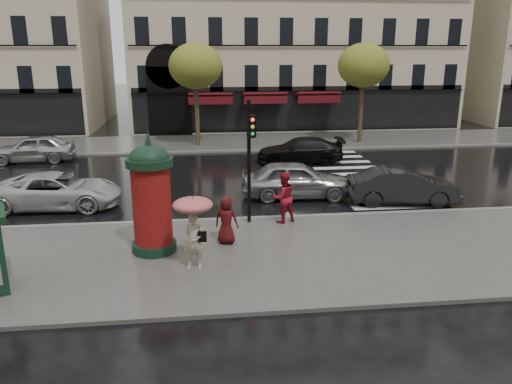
{
  "coord_description": "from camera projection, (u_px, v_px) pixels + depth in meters",
  "views": [
    {
      "loc": [
        -1.98,
        -14.77,
        6.31
      ],
      "look_at": [
        -0.07,
        1.5,
        1.56
      ],
      "focal_mm": 35.0,
      "sensor_mm": 36.0,
      "label": 1
    }
  ],
  "objects": [
    {
      "name": "woman_red",
      "position": [
        283.0,
        197.0,
        18.18
      ],
      "size": [
        1.1,
        0.98,
        1.89
      ],
      "primitive_type": "imported",
      "rotation": [
        0.0,
        0.0,
        3.48
      ],
      "color": "maroon",
      "rests_on": "near_sidewalk"
    },
    {
      "name": "tree_far_left",
      "position": [
        196.0,
        66.0,
        31.57
      ],
      "size": [
        3.4,
        3.4,
        6.64
      ],
      "color": "#38281C",
      "rests_on": "ground"
    },
    {
      "name": "car_darkgrey",
      "position": [
        403.0,
        186.0,
        20.83
      ],
      "size": [
        4.7,
        2.15,
        1.5
      ],
      "primitive_type": "imported",
      "rotation": [
        0.0,
        0.0,
        1.44
      ],
      "color": "black",
      "rests_on": "ground"
    },
    {
      "name": "traffic_light",
      "position": [
        250.0,
        150.0,
        17.63
      ],
      "size": [
        0.32,
        0.44,
        4.46
      ],
      "color": "black",
      "rests_on": "near_sidewalk"
    },
    {
      "name": "morris_column",
      "position": [
        151.0,
        195.0,
        15.31
      ],
      "size": [
        1.43,
        1.43,
        3.84
      ],
      "color": "black",
      "rests_on": "near_sidewalk"
    },
    {
      "name": "car_far_silver",
      "position": [
        33.0,
        148.0,
        28.42
      ],
      "size": [
        4.75,
        2.23,
        1.57
      ],
      "primitive_type": "imported",
      "rotation": [
        0.0,
        0.0,
        -1.49
      ],
      "color": "#A8A8AD",
      "rests_on": "ground"
    },
    {
      "name": "far_kerb",
      "position": [
        230.0,
        151.0,
        31.31
      ],
      "size": [
        90.0,
        0.25,
        0.14
      ],
      "primitive_type": "cube",
      "color": "slate",
      "rests_on": "ground"
    },
    {
      "name": "tree_far_right",
      "position": [
        364.0,
        66.0,
        32.81
      ],
      "size": [
        3.4,
        3.4,
        6.64
      ],
      "color": "#38281C",
      "rests_on": "ground"
    },
    {
      "name": "car_black",
      "position": [
        300.0,
        150.0,
        28.33
      ],
      "size": [
        5.04,
        2.4,
        1.42
      ],
      "primitive_type": "imported",
      "rotation": [
        0.0,
        0.0,
        -1.66
      ],
      "color": "black",
      "rests_on": "ground"
    },
    {
      "name": "ground",
      "position": [
        264.0,
        251.0,
        16.07
      ],
      "size": [
        160.0,
        160.0,
        0.0
      ],
      "primitive_type": "plane",
      "color": "black",
      "rests_on": "ground"
    },
    {
      "name": "near_kerb",
      "position": [
        253.0,
        219.0,
        18.91
      ],
      "size": [
        90.0,
        0.25,
        0.14
      ],
      "primitive_type": "cube",
      "color": "slate",
      "rests_on": "ground"
    },
    {
      "name": "woman_umbrella",
      "position": [
        193.0,
        221.0,
        14.17
      ],
      "size": [
        1.15,
        1.15,
        2.21
      ],
      "color": "#BBB29A",
      "rests_on": "near_sidewalk"
    },
    {
      "name": "far_sidewalk",
      "position": [
        227.0,
        142.0,
        34.18
      ],
      "size": [
        90.0,
        6.0,
        0.12
      ],
      "primitive_type": "cube",
      "color": "#474744",
      "rests_on": "ground"
    },
    {
      "name": "car_silver",
      "position": [
        296.0,
        180.0,
        21.63
      ],
      "size": [
        4.87,
        2.22,
        1.62
      ],
      "primitive_type": "imported",
      "rotation": [
        0.0,
        0.0,
        1.5
      ],
      "color": "#9F9EA3",
      "rests_on": "ground"
    },
    {
      "name": "near_sidewalk",
      "position": [
        266.0,
        256.0,
        15.57
      ],
      "size": [
        90.0,
        7.0,
        0.12
      ],
      "primitive_type": "cube",
      "color": "#474744",
      "rests_on": "ground"
    },
    {
      "name": "man_burgundy",
      "position": [
        226.0,
        220.0,
        16.23
      ],
      "size": [
        0.9,
        0.73,
        1.59
      ],
      "primitive_type": "imported",
      "rotation": [
        0.0,
        0.0,
        2.82
      ],
      "color": "#450D10",
      "rests_on": "near_sidewalk"
    },
    {
      "name": "car_white",
      "position": [
        57.0,
        191.0,
        20.28
      ],
      "size": [
        5.25,
        2.61,
        1.43
      ],
      "primitive_type": "imported",
      "rotation": [
        0.0,
        0.0,
        1.52
      ],
      "color": "#BCBCBC",
      "rests_on": "ground"
    },
    {
      "name": "zebra_crossing",
      "position": [
        354.0,
        174.0,
        25.9
      ],
      "size": [
        3.6,
        11.75,
        0.01
      ],
      "primitive_type": "cube",
      "color": "silver",
      "rests_on": "ground"
    }
  ]
}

